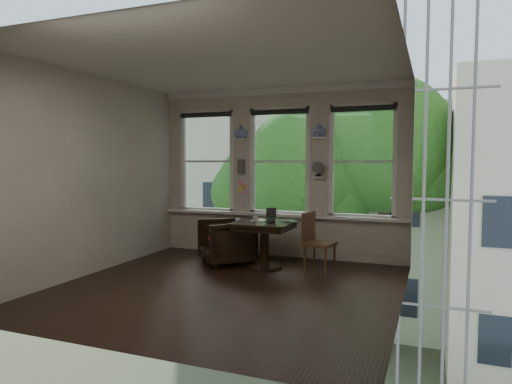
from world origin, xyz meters
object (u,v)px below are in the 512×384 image
at_px(armchair_left, 226,242).
at_px(laptop, 287,222).
at_px(table, 265,245).
at_px(mug, 255,219).
at_px(side_chair_right, 320,243).

xyz_separation_m(armchair_left, laptop, (1.06, -0.03, 0.39)).
relative_size(armchair_left, laptop, 2.44).
xyz_separation_m(table, armchair_left, (-0.70, 0.06, -0.00)).
xyz_separation_m(laptop, mug, (-0.50, -0.09, 0.03)).
bearing_deg(laptop, side_chair_right, 29.33).
bearing_deg(laptop, table, -144.14).
height_order(table, laptop, laptop).
distance_m(armchair_left, side_chair_right, 1.59).
bearing_deg(table, armchair_left, 174.87).
xyz_separation_m(table, laptop, (0.36, 0.04, 0.39)).
xyz_separation_m(table, mug, (-0.14, -0.06, 0.42)).
height_order(armchair_left, laptop, laptop).
relative_size(table, mug, 9.53).
distance_m(table, armchair_left, 0.70).
relative_size(armchair_left, side_chair_right, 0.89).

